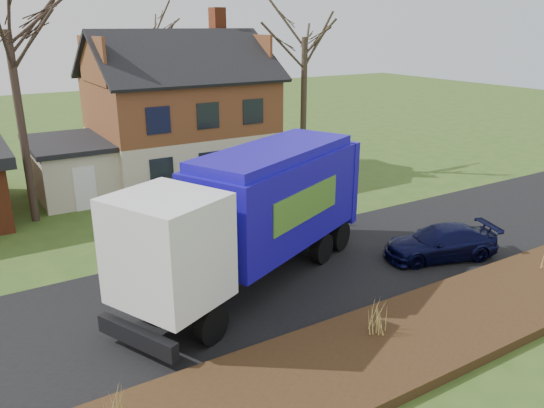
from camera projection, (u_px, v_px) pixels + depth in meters
ground at (284, 275)px, 18.56m from camera, size 120.00×120.00×0.00m
road at (284, 275)px, 18.56m from camera, size 80.00×7.00×0.02m
mulch_verge at (391, 346)px, 14.24m from camera, size 80.00×3.50×0.30m
main_house at (171, 107)px, 29.24m from camera, size 12.95×8.95×9.26m
garbage_truck at (256, 209)px, 17.42m from camera, size 10.59×6.84×4.45m
silver_sedan at (212, 218)px, 21.99m from camera, size 4.53×2.97×1.41m
navy_wagon at (440, 242)px, 19.77m from camera, size 4.59×2.98×1.24m
tree_front_east at (305, 13)px, 29.14m from camera, size 3.95×3.95×10.97m
tree_back at (153, 21)px, 34.73m from camera, size 3.24×3.24×10.27m
grass_clump_mid at (378, 316)px, 14.42m from camera, size 0.36×0.30×1.02m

